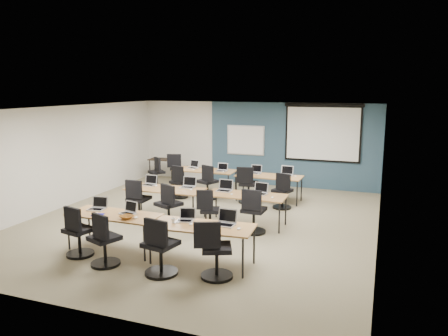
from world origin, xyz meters
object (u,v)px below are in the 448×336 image
at_px(laptop_2, 186,218).
at_px(laptop_11, 287,173).
at_px(task_chair_3, 214,254).
at_px(laptop_5, 188,185).
at_px(training_table_front_right, 202,228).
at_px(training_table_back_right, 269,177).
at_px(task_chair_7, 253,215).
at_px(task_chair_11, 282,194).
at_px(utility_table, 163,161).
at_px(task_chair_6, 209,213).
at_px(task_chair_2, 160,251).
at_px(spare_chair_b, 157,175).
at_px(projector_screen, 323,130).
at_px(training_table_front_left, 114,216).
at_px(laptop_10, 256,171).
at_px(task_chair_5, 169,209).
at_px(task_chair_8, 179,185).
at_px(laptop_0, 98,206).
at_px(laptop_4, 150,183).
at_px(laptop_3, 226,221).
at_px(training_table_back_left, 205,171).
at_px(training_table_mid_right, 246,196).
at_px(task_chair_0, 78,235).
at_px(task_chair_1, 104,244).
at_px(laptop_9, 222,169).
at_px(task_chair_9, 208,185).
at_px(laptop_1, 129,211).
at_px(laptop_6, 225,188).
at_px(task_chair_10, 248,188).
at_px(laptop_7, 260,191).
at_px(spare_chair_a, 178,172).
at_px(laptop_8, 193,166).
at_px(training_table_mid_left, 165,190).
at_px(whiteboard, 246,140).

height_order(laptop_2, laptop_11, laptop_11).
bearing_deg(task_chair_3, laptop_5, 98.94).
height_order(training_table_front_right, training_table_back_right, same).
xyz_separation_m(task_chair_7, laptop_11, (0.08, 3.02, 0.37)).
distance_m(task_chair_11, utility_table, 5.10).
relative_size(laptop_5, laptop_11, 0.96).
bearing_deg(task_chair_6, task_chair_2, -102.65).
bearing_deg(spare_chair_b, laptop_11, 35.73).
height_order(projector_screen, training_table_front_left, projector_screen).
distance_m(training_table_front_right, laptop_10, 4.99).
relative_size(projector_screen, task_chair_5, 2.31).
xyz_separation_m(task_chair_8, laptop_10, (2.08, 0.78, 0.39)).
distance_m(training_table_front_left, laptop_0, 0.54).
distance_m(laptop_4, laptop_10, 3.20).
bearing_deg(task_chair_2, laptop_3, 57.26).
relative_size(training_table_back_left, task_chair_2, 1.76).
distance_m(task_chair_5, task_chair_11, 3.21).
bearing_deg(training_table_mid_right, task_chair_0, -130.12).
bearing_deg(laptop_4, task_chair_1, -72.58).
distance_m(laptop_9, utility_table, 2.92).
distance_m(laptop_5, laptop_11, 3.02).
bearing_deg(training_table_back_left, task_chair_9, -62.09).
distance_m(task_chair_2, laptop_3, 1.31).
bearing_deg(laptop_1, laptop_6, 78.37).
height_order(laptop_9, task_chair_10, task_chair_10).
bearing_deg(laptop_10, laptop_7, -72.13).
height_order(laptop_2, task_chair_10, task_chair_10).
bearing_deg(task_chair_10, projector_screen, 44.74).
distance_m(task_chair_3, task_chair_6, 2.56).
distance_m(laptop_3, laptop_7, 2.45).
xyz_separation_m(task_chair_5, laptop_10, (1.12, 3.29, 0.36)).
bearing_deg(utility_table, spare_chair_a, -31.93).
relative_size(projector_screen, laptop_9, 7.84).
distance_m(training_table_mid_right, laptop_10, 2.56).
height_order(projector_screen, laptop_3, projector_screen).
xyz_separation_m(laptop_7, spare_chair_b, (-4.17, 2.58, -0.39)).
xyz_separation_m(task_chair_6, spare_chair_b, (-3.19, 3.40, 0.02)).
bearing_deg(training_table_mid_right, training_table_back_right, 90.41).
relative_size(projector_screen, task_chair_9, 2.37).
bearing_deg(task_chair_0, task_chair_10, 82.22).
relative_size(task_chair_0, laptop_8, 3.17).
distance_m(training_table_front_left, task_chair_11, 4.74).
xyz_separation_m(task_chair_6, utility_table, (-3.47, 4.36, 0.27)).
height_order(training_table_back_left, task_chair_6, task_chair_6).
bearing_deg(laptop_10, training_table_mid_left, -121.66).
bearing_deg(laptop_4, task_chair_8, 90.80).
relative_size(whiteboard, training_table_back_left, 0.69).
bearing_deg(training_table_back_right, task_chair_10, -137.69).
bearing_deg(training_table_front_left, laptop_2, 3.65).
bearing_deg(task_chair_8, training_table_front_right, -45.73).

